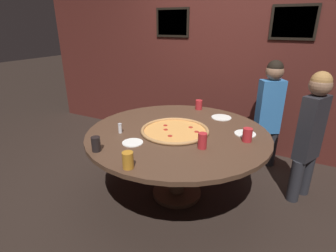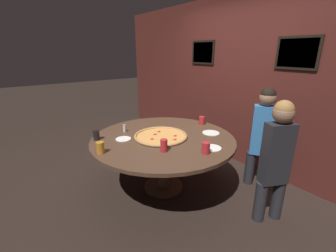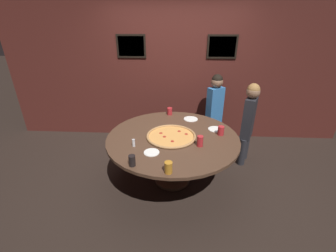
{
  "view_description": "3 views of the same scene",
  "coord_description": "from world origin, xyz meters",
  "px_view_note": "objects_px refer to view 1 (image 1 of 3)",
  "views": [
    {
      "loc": [
        1.03,
        -2.17,
        1.74
      ],
      "look_at": [
        -0.11,
        -0.0,
        0.78
      ],
      "focal_mm": 28.0,
      "sensor_mm": 36.0,
      "label": 1
    },
    {
      "loc": [
        2.14,
        -1.55,
        1.77
      ],
      "look_at": [
        0.08,
        0.02,
        0.91
      ],
      "focal_mm": 24.0,
      "sensor_mm": 36.0,
      "label": 2
    },
    {
      "loc": [
        0.08,
        -2.7,
        2.18
      ],
      "look_at": [
        -0.06,
        -0.08,
        0.93
      ],
      "focal_mm": 24.0,
      "sensor_mm": 36.0,
      "label": 3
    }
  ],
  "objects_px": {
    "dining_table": "(178,141)",
    "white_plate_beside_cup": "(133,143)",
    "white_plate_far_back": "(221,117)",
    "diner_far_left": "(269,109)",
    "drink_cup_beside_pizza": "(247,135)",
    "drink_cup_centre_back": "(199,105)",
    "drink_cup_near_right": "(202,141)",
    "condiment_shaker": "(120,128)",
    "giant_pizza": "(175,130)",
    "drink_cup_front_edge": "(128,160)",
    "white_plate_near_front": "(245,134)",
    "drink_cup_by_shaker": "(96,144)",
    "diner_centre_back": "(311,131)"
  },
  "relations": [
    {
      "from": "white_plate_far_back",
      "to": "diner_far_left",
      "type": "height_order",
      "value": "diner_far_left"
    },
    {
      "from": "giant_pizza",
      "to": "drink_cup_beside_pizza",
      "type": "bearing_deg",
      "value": 8.49
    },
    {
      "from": "condiment_shaker",
      "to": "drink_cup_near_right",
      "type": "bearing_deg",
      "value": 3.75
    },
    {
      "from": "drink_cup_front_edge",
      "to": "drink_cup_beside_pizza",
      "type": "bearing_deg",
      "value": 52.74
    },
    {
      "from": "dining_table",
      "to": "drink_cup_beside_pizza",
      "type": "relative_size",
      "value": 14.36
    },
    {
      "from": "condiment_shaker",
      "to": "diner_centre_back",
      "type": "relative_size",
      "value": 0.07
    },
    {
      "from": "drink_cup_front_edge",
      "to": "white_plate_beside_cup",
      "type": "xyz_separation_m",
      "value": [
        -0.22,
        0.37,
        -0.06
      ]
    },
    {
      "from": "drink_cup_by_shaker",
      "to": "drink_cup_near_right",
      "type": "height_order",
      "value": "drink_cup_near_right"
    },
    {
      "from": "giant_pizza",
      "to": "diner_centre_back",
      "type": "relative_size",
      "value": 0.5
    },
    {
      "from": "drink_cup_near_right",
      "to": "white_plate_near_front",
      "type": "relative_size",
      "value": 0.68
    },
    {
      "from": "giant_pizza",
      "to": "white_plate_near_front",
      "type": "xyz_separation_m",
      "value": [
        0.63,
        0.26,
        -0.01
      ]
    },
    {
      "from": "drink_cup_front_edge",
      "to": "diner_far_left",
      "type": "relative_size",
      "value": 0.09
    },
    {
      "from": "dining_table",
      "to": "white_plate_beside_cup",
      "type": "xyz_separation_m",
      "value": [
        -0.24,
        -0.43,
        0.11
      ]
    },
    {
      "from": "drink_cup_beside_pizza",
      "to": "white_plate_far_back",
      "type": "height_order",
      "value": "drink_cup_beside_pizza"
    },
    {
      "from": "drink_cup_centre_back",
      "to": "diner_centre_back",
      "type": "distance_m",
      "value": 1.26
    },
    {
      "from": "white_plate_far_back",
      "to": "diner_centre_back",
      "type": "distance_m",
      "value": 0.9
    },
    {
      "from": "drink_cup_beside_pizza",
      "to": "condiment_shaker",
      "type": "relative_size",
      "value": 1.29
    },
    {
      "from": "drink_cup_centre_back",
      "to": "diner_far_left",
      "type": "distance_m",
      "value": 0.85
    },
    {
      "from": "drink_cup_beside_pizza",
      "to": "white_plate_far_back",
      "type": "distance_m",
      "value": 0.64
    },
    {
      "from": "drink_cup_near_right",
      "to": "dining_table",
      "type": "bearing_deg",
      "value": 145.25
    },
    {
      "from": "drink_cup_beside_pizza",
      "to": "diner_far_left",
      "type": "height_order",
      "value": "diner_far_left"
    },
    {
      "from": "white_plate_far_back",
      "to": "diner_far_left",
      "type": "xyz_separation_m",
      "value": [
        0.44,
        0.5,
        0.02
      ]
    },
    {
      "from": "giant_pizza",
      "to": "condiment_shaker",
      "type": "bearing_deg",
      "value": -149.01
    },
    {
      "from": "drink_cup_centre_back",
      "to": "white_plate_far_back",
      "type": "distance_m",
      "value": 0.39
    },
    {
      "from": "giant_pizza",
      "to": "white_plate_beside_cup",
      "type": "bearing_deg",
      "value": -117.74
    },
    {
      "from": "drink_cup_front_edge",
      "to": "diner_centre_back",
      "type": "height_order",
      "value": "diner_centre_back"
    },
    {
      "from": "condiment_shaker",
      "to": "diner_centre_back",
      "type": "distance_m",
      "value": 1.86
    },
    {
      "from": "white_plate_beside_cup",
      "to": "dining_table",
      "type": "bearing_deg",
      "value": 61.19
    },
    {
      "from": "dining_table",
      "to": "condiment_shaker",
      "type": "relative_size",
      "value": 18.49
    },
    {
      "from": "giant_pizza",
      "to": "condiment_shaker",
      "type": "xyz_separation_m",
      "value": [
        -0.46,
        -0.27,
        0.04
      ]
    },
    {
      "from": "drink_cup_centre_back",
      "to": "white_plate_beside_cup",
      "type": "height_order",
      "value": "drink_cup_centre_back"
    },
    {
      "from": "drink_cup_centre_back",
      "to": "white_plate_near_front",
      "type": "relative_size",
      "value": 0.58
    },
    {
      "from": "giant_pizza",
      "to": "condiment_shaker",
      "type": "distance_m",
      "value": 0.54
    },
    {
      "from": "white_plate_near_front",
      "to": "diner_centre_back",
      "type": "relative_size",
      "value": 0.15
    },
    {
      "from": "drink_cup_beside_pizza",
      "to": "white_plate_beside_cup",
      "type": "height_order",
      "value": "drink_cup_beside_pizza"
    },
    {
      "from": "dining_table",
      "to": "white_plate_near_front",
      "type": "distance_m",
      "value": 0.66
    },
    {
      "from": "white_plate_near_front",
      "to": "diner_far_left",
      "type": "xyz_separation_m",
      "value": [
        0.1,
        0.85,
        0.02
      ]
    },
    {
      "from": "diner_centre_back",
      "to": "drink_cup_front_edge",
      "type": "bearing_deg",
      "value": -14.58
    },
    {
      "from": "drink_cup_centre_back",
      "to": "diner_far_left",
      "type": "height_order",
      "value": "diner_far_left"
    },
    {
      "from": "giant_pizza",
      "to": "drink_cup_beside_pizza",
      "type": "relative_size",
      "value": 5.4
    },
    {
      "from": "drink_cup_beside_pizza",
      "to": "condiment_shaker",
      "type": "height_order",
      "value": "drink_cup_beside_pizza"
    },
    {
      "from": "drink_cup_near_right",
      "to": "white_plate_far_back",
      "type": "xyz_separation_m",
      "value": [
        -0.08,
        0.83,
        -0.06
      ]
    },
    {
      "from": "drink_cup_beside_pizza",
      "to": "drink_cup_centre_back",
      "type": "height_order",
      "value": "drink_cup_beside_pizza"
    },
    {
      "from": "giant_pizza",
      "to": "white_plate_far_back",
      "type": "relative_size",
      "value": 3.02
    },
    {
      "from": "giant_pizza",
      "to": "drink_cup_front_edge",
      "type": "distance_m",
      "value": 0.79
    },
    {
      "from": "white_plate_beside_cup",
      "to": "diner_far_left",
      "type": "bearing_deg",
      "value": 58.11
    },
    {
      "from": "dining_table",
      "to": "white_plate_beside_cup",
      "type": "distance_m",
      "value": 0.51
    },
    {
      "from": "white_plate_beside_cup",
      "to": "drink_cup_centre_back",
      "type": "bearing_deg",
      "value": 82.43
    },
    {
      "from": "dining_table",
      "to": "drink_cup_near_right",
      "type": "bearing_deg",
      "value": -34.75
    },
    {
      "from": "giant_pizza",
      "to": "white_plate_near_front",
      "type": "distance_m",
      "value": 0.68
    }
  ]
}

